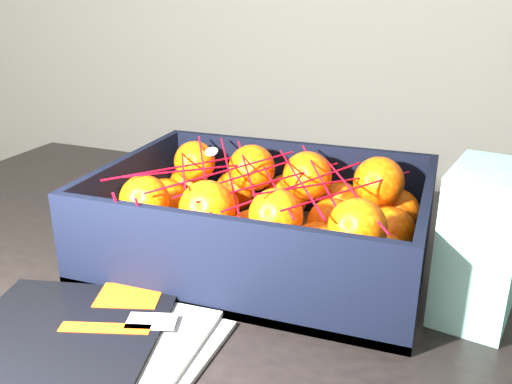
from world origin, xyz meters
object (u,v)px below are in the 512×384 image
(table, at_px, (189,308))
(retail_carton, at_px, (482,243))
(produce_crate, at_px, (263,231))
(magazine_stack, at_px, (68,367))

(table, height_order, retail_carton, retail_carton)
(produce_crate, height_order, retail_carton, retail_carton)
(magazine_stack, bearing_deg, retail_carton, 33.90)
(table, bearing_deg, magazine_stack, -87.80)
(table, distance_m, magazine_stack, 0.31)
(magazine_stack, bearing_deg, table, 92.20)
(retail_carton, bearing_deg, magazine_stack, -134.31)
(table, distance_m, produce_crate, 0.18)
(magazine_stack, xyz_separation_m, retail_carton, (0.39, 0.26, 0.08))
(table, xyz_separation_m, magazine_stack, (0.01, -0.29, 0.11))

